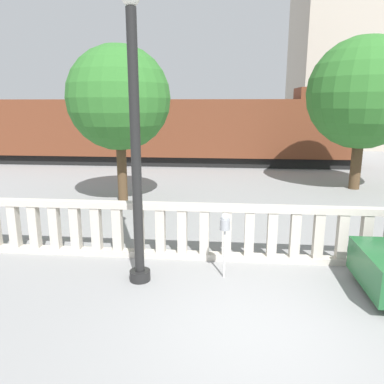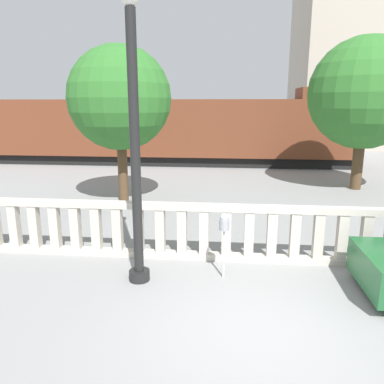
% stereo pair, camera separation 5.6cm
% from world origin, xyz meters
% --- Properties ---
extents(ground_plane, '(160.00, 160.00, 0.00)m').
position_xyz_m(ground_plane, '(0.00, 0.00, 0.00)').
color(ground_plane, gray).
extents(balustrade, '(12.33, 0.24, 1.26)m').
position_xyz_m(balustrade, '(0.00, 2.62, 0.63)').
color(balustrade, '#BCB5A8').
rests_on(balustrade, ground).
extents(lamppost, '(0.40, 0.40, 5.25)m').
position_xyz_m(lamppost, '(-2.15, 1.47, 2.58)').
color(lamppost, black).
rests_on(lamppost, ground).
extents(parking_meter, '(0.20, 0.20, 1.33)m').
position_xyz_m(parking_meter, '(-0.53, 1.75, 1.08)').
color(parking_meter, silver).
rests_on(parking_meter, ground).
extents(train_near, '(20.73, 2.62, 4.20)m').
position_xyz_m(train_near, '(-4.05, 15.93, 1.89)').
color(train_near, black).
rests_on(train_near, ground).
extents(building_block, '(10.70, 9.46, 15.29)m').
position_xyz_m(building_block, '(10.23, 27.86, 7.65)').
color(building_block, '#ADA393').
rests_on(building_block, ground).
extents(tree_left, '(3.44, 3.44, 5.26)m').
position_xyz_m(tree_left, '(-4.12, 7.32, 3.53)').
color(tree_left, '#4C3823').
rests_on(tree_left, ground).
extents(tree_right, '(4.26, 4.26, 5.88)m').
position_xyz_m(tree_right, '(4.64, 10.27, 3.74)').
color(tree_right, '#4C3823').
rests_on(tree_right, ground).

